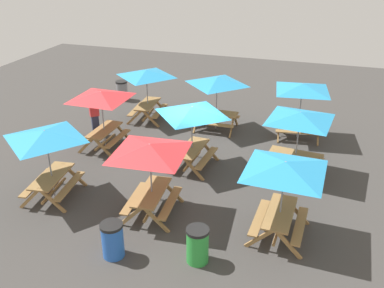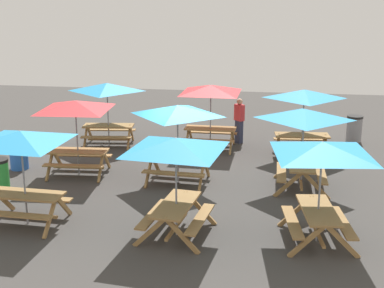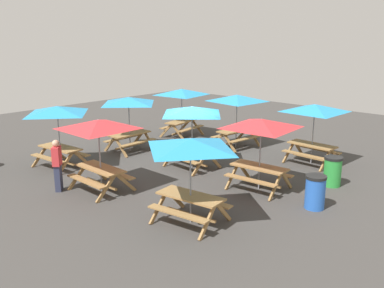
% 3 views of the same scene
% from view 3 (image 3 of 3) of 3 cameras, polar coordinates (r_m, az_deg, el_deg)
% --- Properties ---
extents(ground_plane, '(31.48, 31.48, 0.00)m').
position_cam_3_polar(ground_plane, '(16.14, -0.90, -2.96)').
color(ground_plane, '#3D3A38').
rests_on(ground_plane, ground).
extents(picnic_table_0, '(2.82, 2.82, 2.34)m').
position_cam_3_polar(picnic_table_0, '(13.44, 9.19, 2.04)').
color(picnic_table_0, olive).
rests_on(picnic_table_0, ground).
extents(picnic_table_1, '(2.13, 2.13, 2.34)m').
position_cam_3_polar(picnic_table_1, '(15.51, 0.00, 3.90)').
color(picnic_table_1, olive).
rests_on(picnic_table_1, ground).
extents(picnic_table_2, '(2.23, 2.23, 2.34)m').
position_cam_3_polar(picnic_table_2, '(10.83, -0.20, -0.81)').
color(picnic_table_2, olive).
rests_on(picnic_table_2, ground).
extents(picnic_table_3, '(2.83, 2.83, 2.34)m').
position_cam_3_polar(picnic_table_3, '(16.65, 16.02, 4.07)').
color(picnic_table_3, olive).
rests_on(picnic_table_3, ground).
extents(picnic_table_4, '(2.00, 2.00, 2.34)m').
position_cam_3_polar(picnic_table_4, '(18.01, -8.45, 5.24)').
color(picnic_table_4, olive).
rests_on(picnic_table_4, ground).
extents(picnic_table_5, '(2.83, 2.83, 2.34)m').
position_cam_3_polar(picnic_table_5, '(13.45, -12.37, 1.90)').
color(picnic_table_5, olive).
rests_on(picnic_table_5, ground).
extents(picnic_table_6, '(2.80, 2.80, 2.34)m').
position_cam_3_polar(picnic_table_6, '(20.46, -1.39, 6.50)').
color(picnic_table_6, olive).
rests_on(picnic_table_6, ground).
extents(picnic_table_7, '(2.16, 2.16, 2.34)m').
position_cam_3_polar(picnic_table_7, '(16.34, -17.51, 3.77)').
color(picnic_table_7, olive).
rests_on(picnic_table_7, ground).
extents(picnic_table_8, '(2.81, 2.81, 2.34)m').
position_cam_3_polar(picnic_table_8, '(18.59, 6.02, 5.60)').
color(picnic_table_8, olive).
rests_on(picnic_table_8, ground).
extents(trash_bin_blue, '(0.59, 0.59, 0.98)m').
position_cam_3_polar(trash_bin_blue, '(12.70, 16.10, -6.15)').
color(trash_bin_blue, blue).
rests_on(trash_bin_blue, ground).
extents(trash_bin_green, '(0.59, 0.59, 0.98)m').
position_cam_3_polar(trash_bin_green, '(14.70, 18.23, -3.47)').
color(trash_bin_green, green).
rests_on(trash_bin_green, ground).
extents(person_standing, '(0.41, 0.41, 1.67)m').
position_cam_3_polar(person_standing, '(14.03, -17.52, -2.59)').
color(person_standing, '#2D334C').
rests_on(person_standing, ground).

